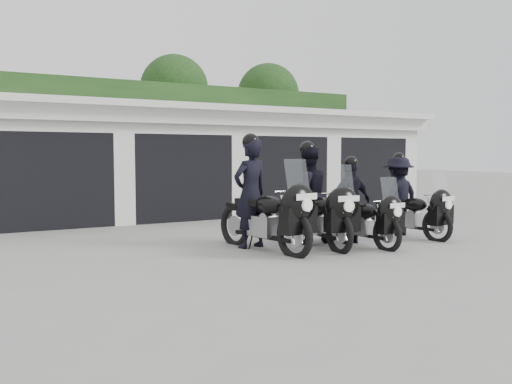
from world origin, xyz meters
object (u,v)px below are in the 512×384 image
police_bike_a (263,202)px  police_bike_d (404,200)px  police_bike_c (357,206)px  police_bike_b (313,200)px

police_bike_a → police_bike_d: (3.39, -0.02, -0.09)m
police_bike_c → police_bike_d: 1.58m
police_bike_a → police_bike_d: size_ratio=1.19×
police_bike_c → police_bike_d: (1.55, 0.34, 0.04)m
police_bike_a → police_bike_d: 3.39m
police_bike_a → police_bike_b: police_bike_a is taller
police_bike_a → police_bike_b: bearing=-8.6°
police_bike_d → police_bike_c: bearing=-174.5°
police_bike_a → police_bike_b: (1.10, 0.03, -0.00)m
police_bike_a → police_bike_d: bearing=-10.5°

